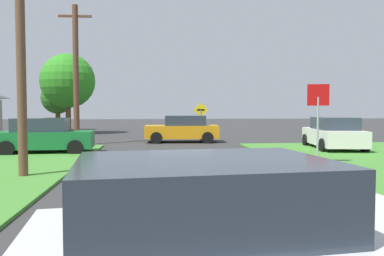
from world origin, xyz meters
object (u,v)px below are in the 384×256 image
parked_car_near_building (44,136)px  pine_tree_center (58,98)px  utility_pole_mid (76,74)px  direction_sign (201,118)px  car_on_crossroad (333,134)px  stop_sign (318,109)px  car_behind_on_main_road (237,249)px  car_approaching_junction (183,129)px  oak_tree_left (68,81)px  utility_pole_near (20,19)px

parked_car_near_building → pine_tree_center: pine_tree_center is taller
utility_pole_mid → direction_sign: 7.63m
parked_car_near_building → pine_tree_center: 19.66m
direction_sign → car_on_crossroad: bearing=-39.8°
stop_sign → car_behind_on_main_road: stop_sign is taller
stop_sign → car_on_crossroad: 6.26m
utility_pole_mid → pine_tree_center: bearing=106.4°
car_approaching_junction → oak_tree_left: bearing=-42.3°
car_on_crossroad → car_behind_on_main_road: same height
car_behind_on_main_road → oak_tree_left: 30.07m
stop_sign → car_on_crossroad: size_ratio=0.62×
stop_sign → utility_pole_near: 10.05m
parked_car_near_building → car_behind_on_main_road: same height
stop_sign → utility_pole_mid: utility_pole_mid is taller
utility_pole_near → oak_tree_left: size_ratio=1.41×
stop_sign → oak_tree_left: 22.85m
parked_car_near_building → direction_sign: 9.44m
direction_sign → pine_tree_center: 18.16m
car_approaching_junction → utility_pole_mid: 6.94m
utility_pole_mid → oak_tree_left: 10.22m
direction_sign → oak_tree_left: size_ratio=0.38×
parked_car_near_building → direction_sign: size_ratio=1.76×
car_approaching_junction → utility_pole_mid: size_ratio=0.58×
utility_pole_mid → direction_sign: (7.13, 1.13, -2.48)m
car_on_crossroad → oak_tree_left: size_ratio=0.73×
car_on_crossroad → utility_pole_near: bearing=125.2°
stop_sign → direction_sign: stop_sign is taller
car_on_crossroad → pine_tree_center: bearing=50.5°
oak_tree_left → car_on_crossroad: bearing=-41.5°
car_approaching_junction → pine_tree_center: pine_tree_center is taller
oak_tree_left → pine_tree_center: size_ratio=1.41×
utility_pole_near → parked_car_near_building: bearing=99.4°
car_on_crossroad → utility_pole_mid: utility_pole_mid is taller
car_on_crossroad → oak_tree_left: oak_tree_left is taller
direction_sign → car_behind_on_main_road: bearing=-96.4°
parked_car_near_building → utility_pole_mid: size_ratio=0.55×
direction_sign → car_approaching_junction: bearing=170.3°
direction_sign → oak_tree_left: (-9.59, 8.79, 2.73)m
stop_sign → oak_tree_left: (-12.44, 19.05, 2.18)m
car_on_crossroad → pine_tree_center: pine_tree_center is taller
utility_pole_near → utility_pole_mid: size_ratio=1.16×
car_approaching_junction → oak_tree_left: size_ratio=0.70×
car_approaching_junction → utility_pole_mid: bearing=15.4°
stop_sign → oak_tree_left: oak_tree_left is taller
stop_sign → direction_sign: (-2.85, 10.26, -0.55)m
car_approaching_junction → car_behind_on_main_road: (-1.16, -20.36, -0.00)m
parked_car_near_building → utility_pole_mid: (0.68, 4.12, 3.17)m
stop_sign → parked_car_near_building: bearing=-11.9°
direction_sign → pine_tree_center: bearing=129.7°
pine_tree_center → utility_pole_near: bearing=-79.3°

